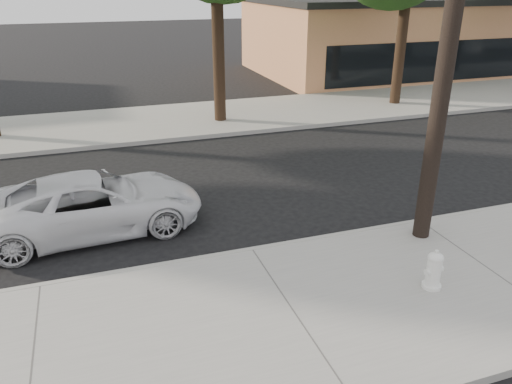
# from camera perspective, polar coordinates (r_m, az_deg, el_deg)

# --- Properties ---
(ground) EXTENTS (120.00, 120.00, 0.00)m
(ground) POSITION_cam_1_polar(r_m,az_deg,el_deg) (12.03, -3.63, -2.38)
(ground) COLOR black
(ground) RESTS_ON ground
(near_sidewalk) EXTENTS (90.00, 4.40, 0.15)m
(near_sidewalk) POSITION_cam_1_polar(r_m,az_deg,el_deg) (8.49, 4.35, -13.89)
(near_sidewalk) COLOR gray
(near_sidewalk) RESTS_ON ground
(far_sidewalk) EXTENTS (90.00, 5.00, 0.15)m
(far_sidewalk) POSITION_cam_1_polar(r_m,az_deg,el_deg) (19.86, -10.25, 7.96)
(far_sidewalk) COLOR gray
(far_sidewalk) RESTS_ON ground
(curb_near) EXTENTS (90.00, 0.12, 0.16)m
(curb_near) POSITION_cam_1_polar(r_m,az_deg,el_deg) (10.21, -0.47, -6.84)
(curb_near) COLOR #9E9B93
(curb_near) RESTS_ON ground
(building_main) EXTENTS (18.00, 10.00, 4.00)m
(building_main) POSITION_cam_1_polar(r_m,az_deg,el_deg) (32.62, 17.18, 16.68)
(building_main) COLOR tan
(building_main) RESTS_ON ground
(utility_pole) EXTENTS (1.40, 0.34, 9.00)m
(utility_pole) POSITION_cam_1_polar(r_m,az_deg,el_deg) (10.07, 21.68, 18.92)
(utility_pole) COLOR black
(utility_pole) RESTS_ON near_sidewalk
(police_cruiser) EXTENTS (4.83, 2.47, 1.31)m
(police_cruiser) POSITION_cam_1_polar(r_m,az_deg,el_deg) (11.48, -18.05, -1.26)
(police_cruiser) COLOR silver
(police_cruiser) RESTS_ON ground
(fire_hydrant) EXTENTS (0.37, 0.34, 0.70)m
(fire_hydrant) POSITION_cam_1_polar(r_m,az_deg,el_deg) (9.36, 19.64, -8.48)
(fire_hydrant) COLOR white
(fire_hydrant) RESTS_ON near_sidewalk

